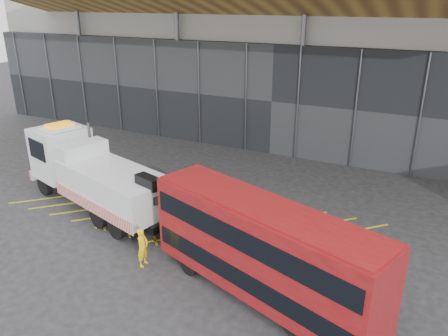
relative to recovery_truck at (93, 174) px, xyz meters
The scene contains 6 objects.
ground_plane 4.38m from the recovery_truck, 23.15° to the left, with size 120.00×120.00×0.00m, color #252527.
road_markings 5.76m from the recovery_truck, 16.47° to the left, with size 19.96×7.16×0.01m.
construction_building 21.82m from the recovery_truck, 74.56° to the left, with size 55.00×23.97×18.00m.
recovery_truck is the anchor object (origin of this frame).
bus_towed 11.85m from the recovery_truck, 16.52° to the right, with size 10.07×5.39×4.03m.
worker 7.01m from the recovery_truck, 31.28° to the right, with size 0.65×0.43×1.78m, color yellow.
Camera 1 is at (12.82, -18.28, 11.01)m, focal length 35.00 mm.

